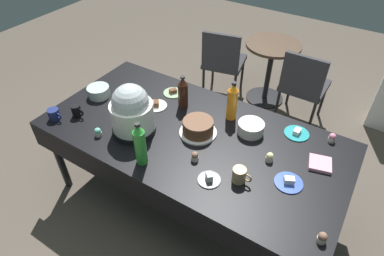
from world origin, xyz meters
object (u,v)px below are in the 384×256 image
glass_salad_bowl (99,92)px  cupcake_mint (322,238)px  cupcake_cocoa (119,104)px  maroon_chair_right (304,83)px  ceramic_snack_bowl (251,128)px  soda_bottle_orange_juice (232,102)px  coffee_mug_tan (239,175)px  dessert_plate_teal (297,133)px  coffee_mug_black (77,111)px  maroon_chair_left (223,59)px  dessert_plate_cobalt (289,182)px  cupcake_lemon (332,138)px  potluck_table (192,140)px  dessert_plate_sage (173,92)px  slow_cooker (132,111)px  dessert_plate_white (156,105)px  cupcake_rose (98,132)px  soda_bottle_cola (183,93)px  round_cafe_table (271,62)px  coffee_mug_navy (54,114)px  cupcake_vanilla (195,156)px  soda_bottle_lime_soda (140,145)px  dessert_plate_charcoal (209,179)px  cupcake_berry (270,157)px

glass_salad_bowl → cupcake_mint: size_ratio=2.69×
cupcake_cocoa → maroon_chair_right: (1.05, 1.55, -0.29)m
ceramic_snack_bowl → soda_bottle_orange_juice: soda_bottle_orange_juice is taller
coffee_mug_tan → dessert_plate_teal: bearing=75.4°
glass_salad_bowl → coffee_mug_black: bearing=-80.0°
glass_salad_bowl → ceramic_snack_bowl: (1.25, 0.25, 0.00)m
dessert_plate_teal → maroon_chair_left: 1.64m
dessert_plate_cobalt → cupcake_lemon: (0.12, 0.52, 0.02)m
dessert_plate_teal → maroon_chair_right: (-0.24, 1.11, -0.27)m
potluck_table → dessert_plate_sage: bearing=139.6°
slow_cooker → dessert_plate_white: (-0.05, 0.32, -0.17)m
cupcake_rose → soda_bottle_orange_juice: bearing=44.4°
cupcake_mint → soda_bottle_cola: size_ratio=0.25×
cupcake_cocoa → round_cafe_table: (0.61, 1.78, -0.28)m
dessert_plate_cobalt → soda_bottle_orange_juice: 0.72m
cupcake_mint → maroon_chair_left: size_ratio=0.08×
dessert_plate_white → cupcake_mint: (1.44, -0.48, 0.02)m
dessert_plate_white → coffee_mug_navy: bearing=-136.0°
dessert_plate_sage → cupcake_vanilla: (0.56, -0.56, 0.02)m
dessert_plate_sage → coffee_mug_tan: 1.05m
ceramic_snack_bowl → coffee_mug_navy: 1.47m
dessert_plate_teal → soda_bottle_lime_soda: size_ratio=0.55×
cupcake_cocoa → maroon_chair_right: bearing=55.8°
dessert_plate_teal → soda_bottle_orange_juice: soda_bottle_orange_juice is taller
glass_salad_bowl → dessert_plate_sage: 0.61m
dessert_plate_cobalt → cupcake_mint: 0.40m
slow_cooker → cupcake_lemon: 1.41m
cupcake_mint → coffee_mug_black: bearing=178.0°
slow_cooker → coffee_mug_navy: slow_cooker is taller
dessert_plate_charcoal → coffee_mug_black: coffee_mug_black is taller
dessert_plate_white → dessert_plate_sage: 0.22m
cupcake_lemon → potluck_table: bearing=-152.6°
coffee_mug_tan → coffee_mug_black: (-1.33, -0.08, -0.00)m
glass_salad_bowl → cupcake_cocoa: size_ratio=2.69×
dessert_plate_teal → cupcake_mint: size_ratio=2.64×
slow_cooker → coffee_mug_tan: 0.86m
cupcake_berry → maroon_chair_left: (-1.11, 1.47, -0.29)m
cupcake_rose → cupcake_mint: bearing=0.6°
soda_bottle_lime_soda → coffee_mug_navy: bearing=-180.0°
slow_cooker → soda_bottle_lime_soda: size_ratio=1.18×
cupcake_vanilla → round_cafe_table: 1.98m
glass_salad_bowl → dessert_plate_white: (0.49, 0.14, -0.03)m
cupcake_vanilla → maroon_chair_left: (-0.69, 1.72, -0.29)m
coffee_mug_tan → maroon_chair_right: size_ratio=0.15×
cupcake_vanilla → cupcake_cocoa: bearing=168.2°
cupcake_cocoa → glass_salad_bowl: bearing=172.5°
dessert_plate_teal → cupcake_cocoa: size_ratio=2.64×
soda_bottle_lime_soda → maroon_chair_left: 2.00m
round_cafe_table → coffee_mug_tan: bearing=-74.8°
soda_bottle_lime_soda → soda_bottle_orange_juice: (0.28, 0.72, -0.00)m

